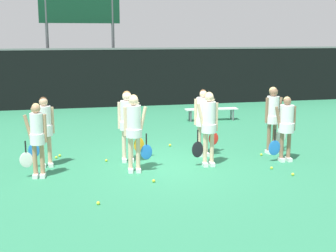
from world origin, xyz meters
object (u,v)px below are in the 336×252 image
object	(u,v)px
player_4	(44,126)
scoreboard	(80,15)
player_0	(37,135)
player_6	(203,117)
tennis_ball_7	(289,149)
tennis_ball_11	(261,155)
player_3	(286,124)
tennis_ball_8	(170,145)
tennis_ball_2	(56,157)
tennis_ball_9	(60,155)
tennis_ball_0	(154,181)
tennis_ball_6	(272,168)
player_2	(209,123)
player_1	(134,126)
player_5	(127,120)
player_7	(273,114)
tennis_ball_1	(293,174)
bench_courtside	(211,110)
tennis_ball_4	(106,160)
tennis_ball_3	(98,203)

from	to	relation	value
player_4	scoreboard	bearing A→B (deg)	74.77
player_0	player_6	size ratio (longest dim) A/B	0.95
scoreboard	player_0	bearing A→B (deg)	-97.59
tennis_ball_7	tennis_ball_11	world-z (taller)	tennis_ball_7
player_3	tennis_ball_8	xyz separation A→B (m)	(-2.47, 2.18, -0.93)
player_3	tennis_ball_2	bearing A→B (deg)	167.63
player_3	tennis_ball_9	xyz separation A→B (m)	(-5.56, 1.71, -0.93)
player_3	tennis_ball_0	size ratio (longest dim) A/B	23.55
tennis_ball_6	tennis_ball_11	xyz separation A→B (m)	(0.29, 1.22, 0.00)
player_6	player_2	bearing A→B (deg)	-100.29
player_1	player_6	bearing A→B (deg)	33.52
player_5	tennis_ball_9	world-z (taller)	player_5
player_2	tennis_ball_8	size ratio (longest dim) A/B	25.18
tennis_ball_0	tennis_ball_6	distance (m)	2.96
player_7	tennis_ball_1	world-z (taller)	player_7
player_7	tennis_ball_2	world-z (taller)	player_7
player_1	player_3	world-z (taller)	player_1
tennis_ball_9	bench_courtside	bearing A→B (deg)	36.62
tennis_ball_0	tennis_ball_4	world-z (taller)	tennis_ball_0
tennis_ball_9	tennis_ball_0	bearing A→B (deg)	-53.60
tennis_ball_9	player_4	bearing A→B (deg)	-110.16
bench_courtside	player_0	world-z (taller)	player_0
player_1	player_5	bearing A→B (deg)	96.91
player_5	tennis_ball_4	size ratio (longest dim) A/B	27.72
player_4	player_6	distance (m)	4.01
scoreboard	player_4	xyz separation A→B (m)	(-1.44, -10.96, -3.03)
scoreboard	tennis_ball_7	bearing A→B (deg)	-64.64
player_5	tennis_ball_2	world-z (taller)	player_5
tennis_ball_1	tennis_ball_7	world-z (taller)	tennis_ball_7
player_3	player_2	bearing A→B (deg)	-177.65
tennis_ball_1	tennis_ball_3	size ratio (longest dim) A/B	1.02
player_5	tennis_ball_2	bearing A→B (deg)	163.96
player_5	tennis_ball_9	size ratio (longest dim) A/B	26.65
player_0	tennis_ball_9	size ratio (longest dim) A/B	24.97
tennis_ball_1	tennis_ball_2	size ratio (longest dim) A/B	1.06
scoreboard	tennis_ball_1	size ratio (longest dim) A/B	75.57
tennis_ball_4	tennis_ball_9	distance (m)	1.37
tennis_ball_0	player_2	bearing A→B (deg)	32.61
player_5	tennis_ball_6	bearing A→B (deg)	-18.51
player_6	tennis_ball_9	xyz separation A→B (m)	(-3.69, 0.74, -1.02)
scoreboard	player_2	bearing A→B (deg)	-78.41
player_2	player_6	xyz separation A→B (m)	(0.16, 0.95, -0.03)
player_0	player_3	world-z (taller)	player_0
player_6	tennis_ball_6	xyz separation A→B (m)	(1.22, -1.59, -1.02)
player_3	tennis_ball_9	distance (m)	5.89
player_4	tennis_ball_4	xyz separation A→B (m)	(1.46, 0.11, -0.97)
bench_courtside	tennis_ball_6	distance (m)	6.48
tennis_ball_0	player_3	bearing A→B (deg)	15.23
player_6	tennis_ball_11	xyz separation A→B (m)	(1.51, -0.36, -1.02)
player_0	player_2	bearing A→B (deg)	7.08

